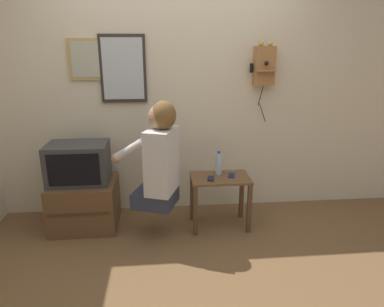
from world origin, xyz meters
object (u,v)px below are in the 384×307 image
wall_phone_antique (264,66)px  wall_mirror (123,69)px  framed_picture (91,59)px  television (78,163)px  cell_phone_spare (231,175)px  water_bottle (219,163)px  person (159,157)px  cell_phone_held (211,178)px

wall_phone_antique → wall_mirror: size_ratio=1.23×
framed_picture → television: bearing=-112.9°
cell_phone_spare → water_bottle: water_bottle is taller
person → water_bottle: 0.64m
wall_phone_antique → cell_phone_held: size_ratio=5.99×
television → wall_phone_antique: wall_phone_antique is taller
cell_phone_held → cell_phone_spare: bearing=27.9°
cell_phone_held → cell_phone_spare: 0.22m
television → framed_picture: bearing=67.1°
person → framed_picture: size_ratio=2.29×
cell_phone_spare → cell_phone_held: bearing=-149.4°
wall_mirror → cell_phone_spare: wall_mirror is taller
person → cell_phone_held: (0.48, 0.09, -0.26)m
television → wall_mirror: 1.01m
cell_phone_spare → framed_picture: bearing=175.8°
person → wall_mirror: bearing=49.0°
person → water_bottle: (0.58, 0.22, -0.16)m
wall_mirror → cell_phone_spare: size_ratio=4.82×
person → television: 0.82m
television → framed_picture: 1.00m
framed_picture → wall_mirror: 0.32m
wall_mirror → cell_phone_spare: bearing=-22.7°
cell_phone_held → cell_phone_spare: same height
wall_mirror → water_bottle: bearing=-21.9°
person → framed_picture: (-0.63, 0.59, 0.81)m
wall_phone_antique → framed_picture: framed_picture is taller
television → water_bottle: size_ratio=2.41×
cell_phone_held → water_bottle: (0.09, 0.13, 0.10)m
person → water_bottle: person is taller
television → water_bottle: 1.34m
wall_phone_antique → person: bearing=-152.9°
framed_picture → cell_phone_held: 1.62m
wall_mirror → cell_phone_held: (0.81, -0.49, -0.98)m
person → cell_phone_held: person is taller
television → cell_phone_spare: (1.46, -0.11, -0.13)m
person → cell_phone_spare: (0.69, 0.16, -0.26)m
person → cell_phone_held: bearing=-59.2°
television → wall_mirror: wall_mirror is taller
framed_picture → water_bottle: framed_picture is taller
wall_phone_antique → cell_phone_spare: bearing=-134.1°
cell_phone_spare → water_bottle: size_ratio=0.58×
wall_phone_antique → wall_mirror: 1.40m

